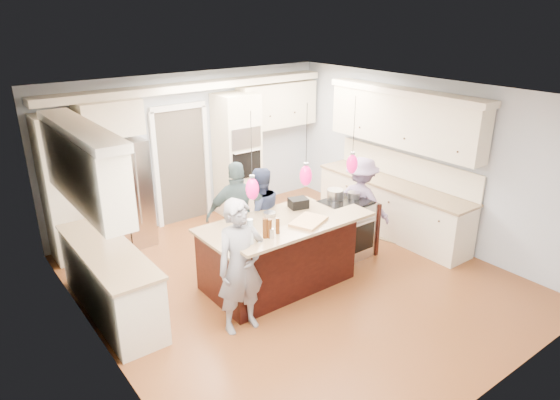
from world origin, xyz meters
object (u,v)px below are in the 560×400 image
Objects in this scene: island_range at (346,228)px; person_far_left at (260,215)px; refrigerator at (119,194)px; person_bar_end at (241,267)px; kitchen_island at (278,253)px.

island_range is 1.40m from person_far_left.
person_far_left is (-1.18, 0.70, 0.30)m from island_range.
person_bar_end is (0.31, -3.15, -0.05)m from refrigerator.
person_far_left is at bearing 73.38° from kitchen_island.
person_far_left is at bearing 52.42° from person_bar_end.
refrigerator is at bearing 116.90° from kitchen_island.
island_range is at bearing 19.78° from person_bar_end.
person_bar_end is at bearing -164.63° from island_range.
refrigerator is 3.17m from person_bar_end.
refrigerator is 2.91m from kitchen_island.
person_far_left is at bearing -49.39° from refrigerator.
person_bar_end is at bearing -84.41° from refrigerator.
person_bar_end is (-2.40, -0.66, 0.40)m from island_range.
person_far_left reaches higher than island_range.
refrigerator reaches higher than kitchen_island.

